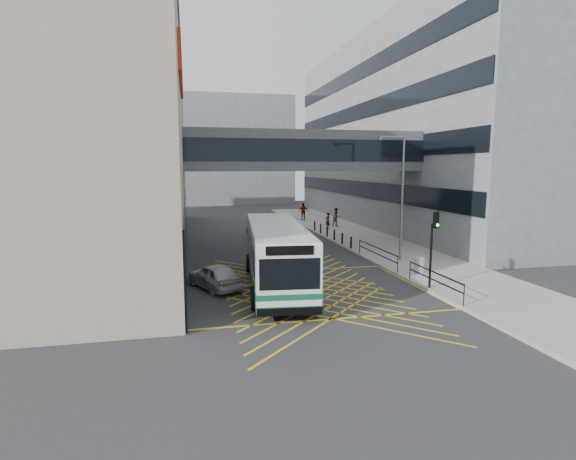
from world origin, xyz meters
TOP-DOWN VIEW (x-y plane):
  - ground at (0.00, 0.00)m, footprint 120.00×120.00m
  - building_whsmith at (-17.98, 16.00)m, footprint 24.17×42.00m
  - building_right at (23.98, 24.00)m, footprint 24.09×44.00m
  - building_far at (-2.00, 60.00)m, footprint 28.00×16.00m
  - skybridge at (3.00, 12.00)m, footprint 20.00×4.10m
  - pavement at (9.00, 15.00)m, footprint 6.00×54.00m
  - box_junction at (0.00, 0.00)m, footprint 12.00×9.00m
  - bus at (-1.26, 1.26)m, footprint 3.92×12.05m
  - car_white at (-4.50, 1.42)m, footprint 3.30×4.57m
  - car_dark at (0.42, 17.57)m, footprint 2.25×4.32m
  - car_silver at (2.29, 21.84)m, footprint 2.18×4.22m
  - traffic_light at (6.29, -1.52)m, footprint 0.32×0.47m
  - street_lamp at (7.81, 5.40)m, footprint 1.85×0.35m
  - litter_bin at (7.34, 1.61)m, footprint 0.56×0.56m
  - kerb_railings at (6.15, 1.78)m, footprint 0.05×12.54m
  - bollards at (6.25, 15.00)m, footprint 0.14×10.14m
  - pedestrian_a at (7.74, 20.56)m, footprint 0.80×0.74m
  - pedestrian_b at (9.22, 22.23)m, footprint 1.02×0.71m
  - pedestrian_c at (7.29, 28.43)m, footprint 1.17×0.59m

SIDE VIEW (x-z plane):
  - ground at x=0.00m, z-range 0.00..0.00m
  - box_junction at x=0.00m, z-range 0.00..0.01m
  - pavement at x=9.00m, z-range 0.00..0.16m
  - bollards at x=6.25m, z-range 0.16..1.06m
  - car_silver at x=2.29m, z-range 0.00..1.26m
  - litter_bin at x=7.34m, z-range 0.16..1.13m
  - car_dark at x=0.42m, z-range 0.00..1.29m
  - car_white at x=-4.50m, z-range 0.00..1.35m
  - kerb_railings at x=6.15m, z-range 0.38..1.38m
  - pedestrian_a at x=7.74m, z-range 0.16..1.79m
  - pedestrian_b at x=9.22m, z-range 0.16..2.07m
  - pedestrian_c at x=7.29m, z-range 0.16..2.13m
  - bus at x=-1.26m, z-range 0.12..3.44m
  - traffic_light at x=6.29m, z-range 0.75..4.69m
  - street_lamp at x=7.81m, z-range 0.73..8.84m
  - skybridge at x=3.00m, z-range 6.00..9.00m
  - building_whsmith at x=-17.98m, z-range 0.00..16.00m
  - building_far at x=-2.00m, z-range 0.00..18.00m
  - building_right at x=23.98m, z-range 0.00..20.00m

